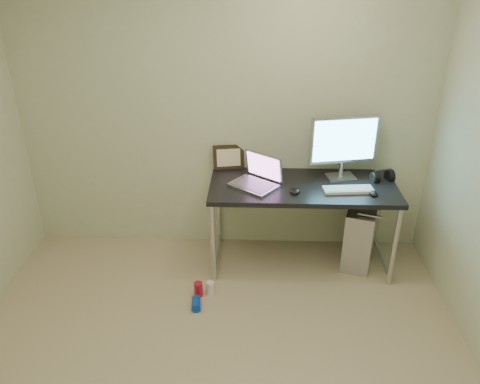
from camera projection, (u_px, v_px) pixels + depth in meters
wall_back at (225, 112)px, 3.89m from camera, size 3.50×0.02×2.50m
desk at (302, 194)px, 3.83m from camera, size 1.52×0.66×0.75m
tower_computer at (361, 233)px, 4.04m from camera, size 0.38×0.57×0.58m
cable_a at (352, 207)px, 4.18m from camera, size 0.01×0.16×0.69m
cable_b at (362, 210)px, 4.17m from camera, size 0.02×0.11×0.71m
can_red at (198, 289)px, 3.68m from camera, size 0.08×0.08×0.12m
can_white at (210, 288)px, 3.70m from camera, size 0.08×0.08×0.11m
can_blue at (196, 304)px, 3.57m from camera, size 0.08×0.14×0.07m
laptop at (257, 178)px, 3.77m from camera, size 0.46×0.45×0.25m
monitor at (344, 143)px, 3.78m from camera, size 0.56×0.21×0.53m
keyboard at (348, 190)px, 3.68m from camera, size 0.40×0.16×0.02m
mouse_right at (374, 193)px, 3.63m from camera, size 0.07×0.11×0.03m
mouse_left at (295, 190)px, 3.66m from camera, size 0.09×0.13×0.04m
headphones at (382, 176)px, 3.86m from camera, size 0.20×0.12×0.12m
picture_frame at (229, 157)px, 4.04m from camera, size 0.28×0.12×0.22m
webcam at (261, 162)px, 3.97m from camera, size 0.05×0.04×0.12m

